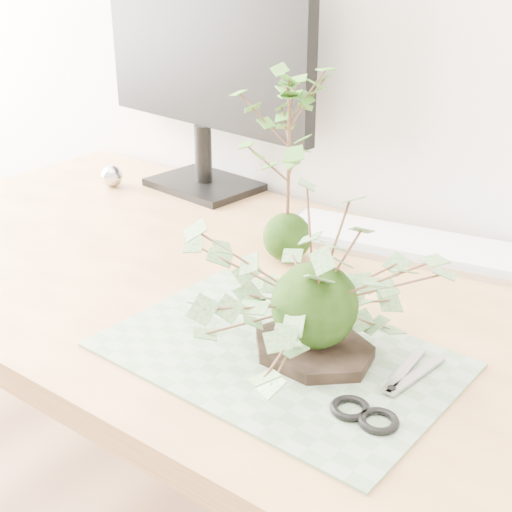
% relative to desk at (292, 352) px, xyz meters
% --- Properties ---
extents(desk, '(1.60, 0.70, 0.74)m').
position_rel_desk_xyz_m(desk, '(0.00, 0.00, 0.00)').
color(desk, tan).
rests_on(desk, ground_plane).
extents(cutting_mat, '(0.43, 0.29, 0.00)m').
position_rel_desk_xyz_m(cutting_mat, '(0.07, -0.13, 0.09)').
color(cutting_mat, slate).
rests_on(cutting_mat, desk).
extents(stone_dish, '(0.17, 0.17, 0.01)m').
position_rel_desk_xyz_m(stone_dish, '(0.10, -0.11, 0.10)').
color(stone_dish, black).
rests_on(stone_dish, cutting_mat).
extents(ivy_kokedama, '(0.38, 0.38, 0.21)m').
position_rel_desk_xyz_m(ivy_kokedama, '(0.10, -0.11, 0.21)').
color(ivy_kokedama, black).
rests_on(ivy_kokedama, stone_dish).
extents(maple_kokedama, '(0.19, 0.19, 0.32)m').
position_rel_desk_xyz_m(maple_kokedama, '(-0.09, 0.11, 0.31)').
color(maple_kokedama, black).
rests_on(maple_kokedama, desk).
extents(keyboard, '(0.49, 0.22, 0.02)m').
position_rel_desk_xyz_m(keyboard, '(0.07, 0.27, 0.10)').
color(keyboard, silver).
rests_on(keyboard, desk).
extents(monitor, '(0.53, 0.17, 0.46)m').
position_rel_desk_xyz_m(monitor, '(-0.42, 0.30, 0.36)').
color(monitor, black).
rests_on(monitor, desk).
extents(foil_ball, '(0.04, 0.04, 0.04)m').
position_rel_desk_xyz_m(foil_ball, '(-0.58, 0.18, 0.11)').
color(foil_ball, silver).
rests_on(foil_ball, desk).
extents(scissors, '(0.08, 0.18, 0.01)m').
position_rel_desk_xyz_m(scissors, '(0.22, -0.16, 0.10)').
color(scissors, '#9B9BA0').
rests_on(scissors, cutting_mat).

